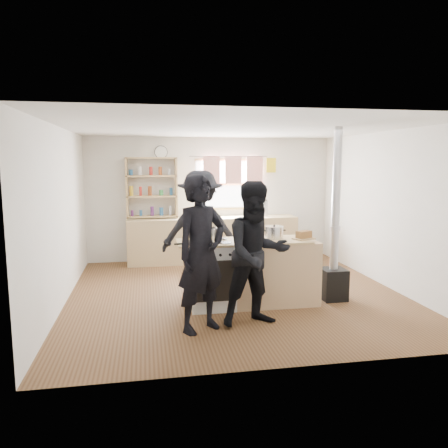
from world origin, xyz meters
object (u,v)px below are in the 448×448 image
(skillet_greens, at_px, (200,242))
(bread_board, at_px, (304,236))
(thermos, at_px, (265,208))
(flue_heater, at_px, (334,256))
(person_near_left, at_px, (201,254))
(stockpot_stove, at_px, (213,233))
(roast_tray, at_px, (248,238))
(person_near_right, at_px, (257,254))
(stockpot_counter, at_px, (274,232))
(cooking_island, at_px, (253,272))
(person_far, at_px, (200,230))

(skillet_greens, distance_m, bread_board, 1.49)
(skillet_greens, bearing_deg, thermos, 60.02)
(skillet_greens, bearing_deg, flue_heater, 6.20)
(bread_board, relative_size, person_near_left, 0.18)
(stockpot_stove, relative_size, person_near_left, 0.11)
(roast_tray, xyz_separation_m, bread_board, (0.81, 0.00, 0.01))
(flue_heater, distance_m, person_near_right, 1.58)
(stockpot_counter, bearing_deg, person_near_left, -142.85)
(bread_board, bearing_deg, person_near_left, -154.43)
(thermos, xyz_separation_m, stockpot_stove, (-1.48, -2.55, -0.06))
(skillet_greens, distance_m, flue_heater, 2.02)
(bread_board, height_order, person_near_right, person_near_right)
(cooking_island, xyz_separation_m, person_near_left, (-0.84, -0.82, 0.47))
(cooking_island, xyz_separation_m, person_near_right, (-0.15, -0.75, 0.43))
(thermos, relative_size, skillet_greens, 0.84)
(cooking_island, relative_size, person_near_right, 1.10)
(stockpot_counter, distance_m, person_near_left, 1.45)
(person_near_right, bearing_deg, cooking_island, 69.00)
(roast_tray, xyz_separation_m, stockpot_counter, (0.41, 0.14, 0.05))
(bread_board, bearing_deg, thermos, 85.26)
(stockpot_counter, xyz_separation_m, person_near_right, (-0.46, -0.81, -0.13))
(cooking_island, height_order, skillet_greens, skillet_greens)
(stockpot_counter, bearing_deg, skillet_greens, -166.34)
(cooking_island, xyz_separation_m, stockpot_counter, (0.31, 0.06, 0.55))
(stockpot_stove, relative_size, stockpot_counter, 0.78)
(thermos, relative_size, stockpot_stove, 1.57)
(skillet_greens, distance_m, person_far, 1.14)
(cooking_island, distance_m, bread_board, 0.88)
(roast_tray, bearing_deg, person_near_left, -135.11)
(cooking_island, distance_m, person_near_right, 0.88)
(skillet_greens, xyz_separation_m, stockpot_counter, (1.09, 0.26, 0.06))
(cooking_island, bearing_deg, bread_board, -6.26)
(stockpot_counter, xyz_separation_m, bread_board, (0.39, -0.13, -0.04))
(bread_board, distance_m, flue_heater, 0.61)
(person_near_left, bearing_deg, stockpot_stove, 41.73)
(person_far, bearing_deg, person_near_left, 89.15)
(stockpot_stove, bearing_deg, bread_board, -13.48)
(thermos, bearing_deg, person_near_right, -107.21)
(thermos, xyz_separation_m, person_far, (-1.57, -1.84, -0.12))
(thermos, distance_m, bread_board, 2.86)
(thermos, xyz_separation_m, stockpot_counter, (-0.63, -2.71, -0.04))
(skillet_greens, distance_m, person_near_left, 0.62)
(thermos, distance_m, stockpot_stove, 2.95)
(cooking_island, height_order, flue_heater, flue_heater)
(person_near_left, height_order, person_far, person_far)
(roast_tray, relative_size, stockpot_counter, 1.24)
(flue_heater, height_order, person_far, flue_heater)
(stockpot_counter, xyz_separation_m, person_near_left, (-1.16, -0.88, -0.08))
(bread_board, height_order, person_near_left, person_near_left)
(roast_tray, distance_m, stockpot_counter, 0.44)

